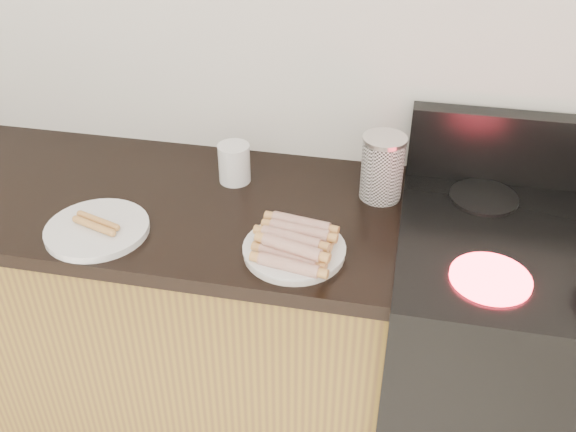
% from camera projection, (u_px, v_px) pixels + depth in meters
% --- Properties ---
extents(wall_back, '(4.00, 0.04, 2.60)m').
position_uv_depth(wall_back, '(271.00, 20.00, 1.71)').
color(wall_back, silver).
rests_on(wall_back, ground).
extents(cabinet_base, '(2.20, 0.59, 0.86)m').
position_uv_depth(cabinet_base, '(42.00, 305.00, 2.07)').
color(cabinet_base, olive).
rests_on(cabinet_base, floor).
extents(counter_slab, '(2.20, 0.62, 0.04)m').
position_uv_depth(counter_slab, '(7.00, 186.00, 1.81)').
color(counter_slab, black).
rests_on(counter_slab, cabinet_base).
extents(stove, '(0.76, 0.65, 0.91)m').
position_uv_depth(stove, '(521.00, 374.00, 1.79)').
color(stove, black).
rests_on(stove, floor).
extents(stove_panel, '(0.76, 0.06, 0.20)m').
position_uv_depth(stove_panel, '(553.00, 152.00, 1.71)').
color(stove_panel, black).
rests_on(stove_panel, stove).
extents(burner_near_left, '(0.18, 0.18, 0.01)m').
position_uv_depth(burner_near_left, '(490.00, 278.00, 1.42)').
color(burner_near_left, '#FF1E2D').
rests_on(burner_near_left, stove).
extents(burner_far_left, '(0.18, 0.18, 0.01)m').
position_uv_depth(burner_far_left, '(484.00, 197.00, 1.70)').
color(burner_far_left, black).
rests_on(burner_far_left, stove).
extents(main_plate, '(0.29, 0.29, 0.02)m').
position_uv_depth(main_plate, '(294.00, 251.00, 1.52)').
color(main_plate, white).
rests_on(main_plate, counter_slab).
extents(side_plate, '(0.33, 0.33, 0.02)m').
position_uv_depth(side_plate, '(97.00, 229.00, 1.59)').
color(side_plate, white).
rests_on(side_plate, counter_slab).
extents(hotdog_pile, '(0.15, 0.23, 0.06)m').
position_uv_depth(hotdog_pile, '(294.00, 240.00, 1.50)').
color(hotdog_pile, '#9C4035').
rests_on(hotdog_pile, main_plate).
extents(plain_sausages, '(0.12, 0.08, 0.02)m').
position_uv_depth(plain_sausages, '(96.00, 223.00, 1.58)').
color(plain_sausages, tan).
rests_on(plain_sausages, side_plate).
extents(canister, '(0.12, 0.12, 0.18)m').
position_uv_depth(canister, '(382.00, 167.00, 1.68)').
color(canister, white).
rests_on(canister, counter_slab).
extents(mug, '(0.11, 0.11, 0.11)m').
position_uv_depth(mug, '(234.00, 163.00, 1.77)').
color(mug, white).
rests_on(mug, counter_slab).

